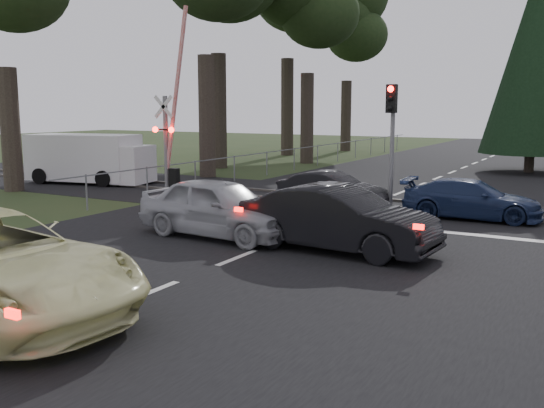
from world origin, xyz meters
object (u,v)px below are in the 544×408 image
Objects in this scene: crossing_signal at (171,143)px; silver_car at (219,208)px; blue_sedan at (471,199)px; white_van at (92,159)px; dark_hatchback at (338,219)px; traffic_signal_center at (391,125)px; dark_car_far at (332,190)px.

silver_car is at bearing -41.98° from crossing_signal.
white_van reaches higher than blue_sedan.
dark_hatchback is (9.00, -5.05, -1.28)m from crossing_signal.
dark_hatchback is 16.16m from white_van.
crossing_signal is 10.40m from dark_hatchback.
traffic_signal_center is 0.87× the size of dark_hatchback.
dark_hatchback is at bearing -29.28° from crossing_signal.
traffic_signal_center reaches higher than silver_car.
traffic_signal_center is (8.27, 0.89, 0.75)m from crossing_signal.
crossing_signal reaches higher than white_van.
dark_hatchback is at bearing -150.37° from dark_car_far.
blue_sedan is (2.61, -0.03, -2.21)m from traffic_signal_center.
blue_sedan is at bearing -13.53° from dark_hatchback.
crossing_signal reaches higher than dark_hatchback.
dark_car_far is (0.71, 5.67, -0.17)m from silver_car.
silver_car is (-2.63, -5.97, -2.03)m from traffic_signal_center.
blue_sedan is (10.88, 0.87, -1.46)m from crossing_signal.
dark_car_far is (-2.64, 5.63, -0.16)m from dark_hatchback.
crossing_signal is 1.87× the size of dark_car_far.
traffic_signal_center is 0.99× the size of blue_sedan.
traffic_signal_center is 6.83m from silver_car.
dark_car_far reaches higher than blue_sedan.
crossing_signal is 1.52× the size of silver_car.
dark_car_far is at bearing -2.02° from silver_car.
blue_sedan is 0.71× the size of white_van.
crossing_signal is 1.49× the size of dark_hatchback.
silver_car is at bearing 177.33° from dark_car_far.
traffic_signal_center reaches higher than blue_sedan.
dark_hatchback is at bearing -84.22° from silver_car.
crossing_signal is 1.70× the size of traffic_signal_center.
crossing_signal is at bearing 64.84° from dark_hatchback.
white_van is (-12.10, 1.00, 0.49)m from dark_car_far.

